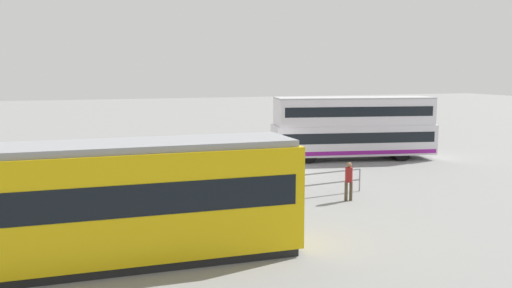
{
  "coord_description": "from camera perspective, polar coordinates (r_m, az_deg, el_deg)",
  "views": [
    {
      "loc": [
        10.98,
        28.25,
        5.64
      ],
      "look_at": [
        2.4,
        3.22,
        2.03
      ],
      "focal_mm": 38.4,
      "sensor_mm": 36.0,
      "label": 1
    }
  ],
  "objects": [
    {
      "name": "pedestrian_railing",
      "position": [
        24.14,
        4.73,
        -3.99
      ],
      "size": [
        6.43,
        1.03,
        1.08
      ],
      "color": "gray",
      "rests_on": "ground"
    },
    {
      "name": "double_decker_bus",
      "position": [
        34.99,
        10.1,
        1.68
      ],
      "size": [
        10.44,
        4.32,
        3.93
      ],
      "color": "silver",
      "rests_on": "ground"
    },
    {
      "name": "pedestrian_near_railing",
      "position": [
        25.3,
        1.43,
        -2.89
      ],
      "size": [
        0.42,
        0.42,
        1.67
      ],
      "color": "black",
      "rests_on": "ground"
    },
    {
      "name": "tram_yellow",
      "position": [
        16.48,
        -21.62,
        -6.09
      ],
      "size": [
        14.98,
        2.71,
        3.56
      ],
      "color": "#E5B70C",
      "rests_on": "ground"
    },
    {
      "name": "ground_plane",
      "position": [
        30.83,
        2.28,
        -2.78
      ],
      "size": [
        160.0,
        160.0,
        0.0
      ],
      "primitive_type": "plane",
      "color": "gray"
    },
    {
      "name": "pedestrian_crossing",
      "position": [
        23.95,
        9.64,
        -3.57
      ],
      "size": [
        0.36,
        0.36,
        1.69
      ],
      "color": "#4C3F2D",
      "rests_on": "ground"
    },
    {
      "name": "info_sign",
      "position": [
        23.27,
        -5.38,
        -1.99
      ],
      "size": [
        1.16,
        0.13,
        2.46
      ],
      "color": "slate",
      "rests_on": "ground"
    }
  ]
}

